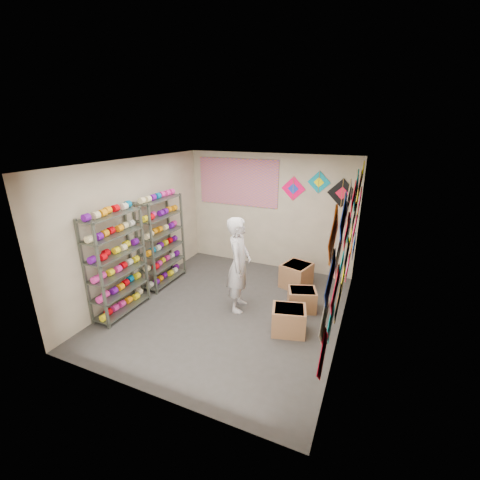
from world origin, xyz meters
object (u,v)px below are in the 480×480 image
at_px(shelf_rack_front, 117,264).
at_px(carton_c, 296,275).
at_px(carton_a, 289,320).
at_px(carton_b, 302,300).
at_px(shopkeeper, 239,265).
at_px(shelf_rack_back, 162,242).

relative_size(shelf_rack_front, carton_c, 3.26).
xyz_separation_m(carton_a, carton_c, (-0.29, 1.66, 0.03)).
distance_m(carton_a, carton_b, 0.78).
xyz_separation_m(shopkeeper, carton_b, (1.10, 0.41, -0.68)).
bearing_deg(carton_b, carton_c, 90.80).
height_order(shelf_rack_front, shopkeeper, shelf_rack_front).
distance_m(shelf_rack_front, carton_c, 3.60).
distance_m(shelf_rack_front, shelf_rack_back, 1.30).
xyz_separation_m(shelf_rack_front, carton_c, (2.70, 2.26, -0.70)).
bearing_deg(shopkeeper, shelf_rack_front, 105.78).
relative_size(shelf_rack_back, carton_b, 3.78).
bearing_deg(carton_b, shelf_rack_front, -175.17).
xyz_separation_m(shelf_rack_back, carton_a, (3.00, -0.70, -0.72)).
bearing_deg(shelf_rack_back, carton_a, -13.06).
bearing_deg(carton_c, carton_b, -53.66).
bearing_deg(carton_c, carton_a, -64.26).
bearing_deg(shelf_rack_front, shopkeeper, 26.75).
relative_size(carton_b, carton_c, 0.86).
relative_size(shopkeeper, carton_b, 3.54).
bearing_deg(carton_a, carton_b, 72.42).
relative_size(shelf_rack_back, carton_c, 3.26).
relative_size(shelf_rack_front, shelf_rack_back, 1.00).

